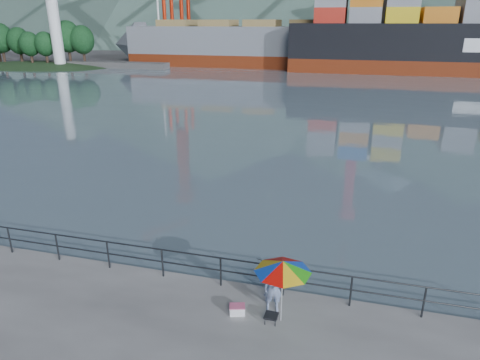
# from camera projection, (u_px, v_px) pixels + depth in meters

# --- Properties ---
(harbor_water) EXTENTS (500.00, 280.00, 0.00)m
(harbor_water) POSITION_uv_depth(u_px,v_px,m) (345.00, 49.00, 129.99)
(harbor_water) COLOR slate
(harbor_water) RESTS_ON ground
(far_dock) EXTENTS (200.00, 40.00, 0.40)m
(far_dock) POSITION_uv_depth(u_px,v_px,m) (385.00, 59.00, 94.07)
(far_dock) COLOR #514F4C
(far_dock) RESTS_ON ground
(guardrail) EXTENTS (22.00, 0.06, 1.03)m
(guardrail) POSITION_uv_depth(u_px,v_px,m) (191.00, 267.00, 13.73)
(guardrail) COLOR #2D3033
(guardrail) RESTS_ON ground
(lighthouse_islet) EXTENTS (48.00, 26.40, 19.20)m
(lighthouse_islet) POSITION_uv_depth(u_px,v_px,m) (37.00, 64.00, 81.80)
(lighthouse_islet) COLOR #263F1E
(lighthouse_islet) RESTS_ON ground
(fisherman) EXTENTS (0.61, 0.46, 1.50)m
(fisherman) POSITION_uv_depth(u_px,v_px,m) (273.00, 288.00, 12.26)
(fisherman) COLOR navy
(fisherman) RESTS_ON ground
(beach_umbrella) EXTENTS (1.83, 1.83, 1.92)m
(beach_umbrella) POSITION_uv_depth(u_px,v_px,m) (283.00, 266.00, 11.45)
(beach_umbrella) COLOR white
(beach_umbrella) RESTS_ON ground
(folding_stool) EXTENTS (0.38, 0.38, 0.24)m
(folding_stool) POSITION_uv_depth(u_px,v_px,m) (271.00, 318.00, 11.95)
(folding_stool) COLOR black
(folding_stool) RESTS_ON ground
(cooler_bag) EXTENTS (0.50, 0.40, 0.25)m
(cooler_bag) POSITION_uv_depth(u_px,v_px,m) (237.00, 310.00, 12.30)
(cooler_bag) COLOR silver
(cooler_bag) RESTS_ON ground
(fishing_rod) EXTENTS (0.72, 1.66, 1.27)m
(fishing_rod) POSITION_uv_depth(u_px,v_px,m) (273.00, 289.00, 13.46)
(fishing_rod) COLOR black
(fishing_rod) RESTS_ON ground
(bulk_carrier) EXTENTS (56.77, 9.83, 14.50)m
(bulk_carrier) POSITION_uv_depth(u_px,v_px,m) (288.00, 43.00, 79.24)
(bulk_carrier) COLOR #65220C
(bulk_carrier) RESTS_ON ground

